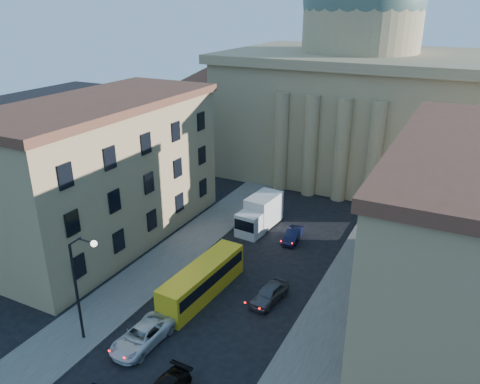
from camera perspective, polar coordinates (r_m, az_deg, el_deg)
name	(u,v)px	position (r m, az deg, el deg)	size (l,w,h in m)	color
sidewalk_left	(154,271)	(44.96, -10.48, -9.46)	(5.00, 60.00, 0.15)	#4F4D48
sidewalk_right	(331,323)	(38.59, 11.01, -15.43)	(5.00, 60.00, 0.15)	#4F4D48
church	(355,89)	(70.16, 13.83, 12.08)	(68.02, 28.76, 36.60)	#8F7E58
building_left	(104,170)	(49.73, -16.20, 2.54)	(11.60, 26.60, 14.70)	#9B835B
building_right	(470,242)	(37.52, 26.21, -5.44)	(11.60, 26.60, 14.70)	#9B835B
street_lamp	(80,280)	(35.15, -18.90, -10.12)	(2.62, 0.44, 8.83)	black
car_left_mid	(142,336)	(36.40, -11.85, -16.81)	(2.47, 5.35, 1.49)	silver
car_right_far	(269,293)	(40.10, 3.58, -12.23)	(1.75, 4.36, 1.48)	#47474C
car_right_distant	(293,235)	(49.65, 6.47, -5.25)	(1.36, 3.89, 1.28)	black
city_bus	(202,279)	(40.52, -4.59, -10.56)	(2.86, 10.06, 2.80)	gold
box_truck	(260,214)	(51.62, 2.42, -2.71)	(3.11, 6.70, 3.57)	silver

